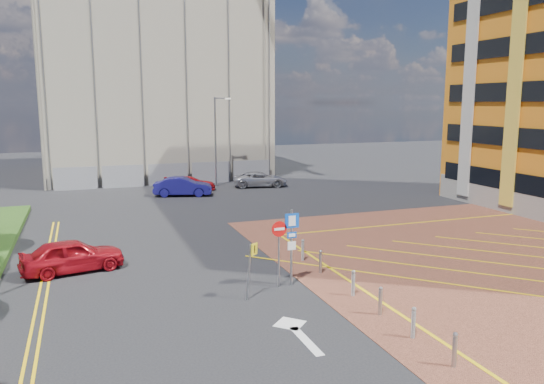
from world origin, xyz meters
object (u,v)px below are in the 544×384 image
lamp_back (216,138)px  car_red_back (190,184)px  car_red_left (72,255)px  warning_sign (251,264)px  car_blue_back (183,187)px  sign_cluster (287,240)px  car_silver_back (260,179)px

lamp_back → car_red_back: bearing=-147.0°
car_red_left → car_red_back: car_red_left is taller
warning_sign → car_blue_back: warning_sign is taller
sign_cluster → car_red_back: size_ratio=0.74×
lamp_back → car_blue_back: bearing=-133.2°
warning_sign → car_red_left: (-6.47, 5.97, -0.68)m
lamp_back → sign_cluster: size_ratio=2.50×
sign_cluster → car_blue_back: (-0.09, 22.89, -1.19)m
car_blue_back → car_red_left: bearing=171.0°
car_red_back → car_silver_back: bearing=-88.3°
car_blue_back → car_red_back: (1.06, 2.30, -0.14)m
sign_cluster → car_red_left: 9.79m
lamp_back → car_silver_back: size_ratio=1.65×
sign_cluster → car_silver_back: sign_cluster is taller
lamp_back → car_silver_back: bearing=-25.9°
sign_cluster → car_red_left: bearing=149.0°
sign_cluster → car_red_back: (0.97, 25.19, -1.33)m
warning_sign → car_blue_back: bearing=85.8°
lamp_back → car_red_left: lamp_back is taller
lamp_back → warning_sign: lamp_back is taller
lamp_back → sign_cluster: (-3.78, -27.02, -2.41)m
car_silver_back → lamp_back: bearing=75.1°
car_red_back → lamp_back: bearing=-56.1°
warning_sign → car_red_left: 8.83m
warning_sign → car_red_back: warning_sign is taller
lamp_back → car_red_back: size_ratio=1.86×
sign_cluster → car_red_left: sign_cluster is taller
car_blue_back → car_silver_back: 7.81m
car_blue_back → car_red_back: car_blue_back is taller
sign_cluster → car_blue_back: size_ratio=0.69×
car_blue_back → car_silver_back: (7.44, 2.39, -0.09)m
sign_cluster → car_red_back: 25.24m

